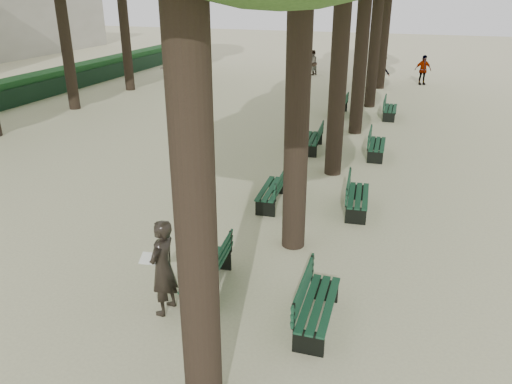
% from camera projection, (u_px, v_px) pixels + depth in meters
% --- Properties ---
extents(ground, '(120.00, 120.00, 0.00)m').
position_uv_depth(ground, '(175.00, 306.00, 9.31)').
color(ground, beige).
rests_on(ground, ground).
extents(bench_left_0, '(0.75, 1.85, 0.92)m').
position_uv_depth(bench_left_0, '(207.00, 277.00, 9.71)').
color(bench_left_0, black).
rests_on(bench_left_0, ground).
extents(bench_left_1, '(0.70, 1.84, 0.92)m').
position_uv_depth(bench_left_1, '(272.00, 195.00, 13.53)').
color(bench_left_1, black).
rests_on(bench_left_1, ground).
extents(bench_left_2, '(0.71, 1.84, 0.92)m').
position_uv_depth(bench_left_2, '(312.00, 143.00, 17.97)').
color(bench_left_2, black).
rests_on(bench_left_2, ground).
extents(bench_left_3, '(0.59, 1.81, 0.92)m').
position_uv_depth(bench_left_3, '(339.00, 109.00, 22.92)').
color(bench_left_3, black).
rests_on(bench_left_3, ground).
extents(bench_right_0, '(0.63, 1.82, 0.92)m').
position_uv_depth(bench_right_0, '(317.00, 312.00, 8.68)').
color(bench_right_0, black).
rests_on(bench_right_0, ground).
extents(bench_right_1, '(0.74, 1.85, 0.92)m').
position_uv_depth(bench_right_1, '(357.00, 202.00, 13.10)').
color(bench_right_1, black).
rests_on(bench_right_1, ground).
extents(bench_right_2, '(0.66, 1.83, 0.92)m').
position_uv_depth(bench_right_2, '(376.00, 149.00, 17.33)').
color(bench_right_2, black).
rests_on(bench_right_2, ground).
extents(bench_right_3, '(0.61, 1.81, 0.92)m').
position_uv_depth(bench_right_3, '(390.00, 112.00, 22.38)').
color(bench_right_3, black).
rests_on(bench_right_3, ground).
extents(man_with_map, '(0.65, 0.76, 1.83)m').
position_uv_depth(man_with_map, '(163.00, 267.00, 8.82)').
color(man_with_map, black).
rests_on(man_with_map, ground).
extents(pedestrian_b, '(1.22, 0.82, 1.81)m').
position_uv_depth(pedestrian_b, '(381.00, 70.00, 29.64)').
color(pedestrian_b, '#262628').
rests_on(pedestrian_b, ground).
extents(pedestrian_e, '(1.32, 1.44, 1.74)m').
position_uv_depth(pedestrian_e, '(174.00, 69.00, 30.03)').
color(pedestrian_e, '#262628').
rests_on(pedestrian_e, ground).
extents(pedestrian_c, '(1.07, 0.74, 1.74)m').
position_uv_depth(pedestrian_c, '(423.00, 70.00, 29.73)').
color(pedestrian_c, '#262628').
rests_on(pedestrian_c, ground).
extents(pedestrian_a, '(0.58, 0.84, 1.61)m').
position_uv_depth(pedestrian_a, '(312.00, 63.00, 32.98)').
color(pedestrian_a, '#262628').
rests_on(pedestrian_a, ground).
extents(pedestrian_d, '(0.92, 0.65, 1.74)m').
position_uv_depth(pedestrian_d, '(305.00, 58.00, 34.61)').
color(pedestrian_d, '#262628').
rests_on(pedestrian_d, ground).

